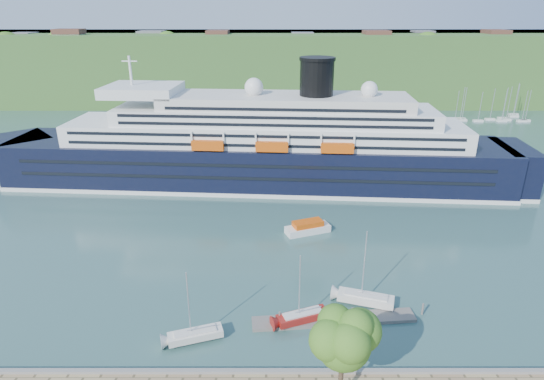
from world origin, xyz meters
The scene contains 10 objects.
ground centered at (0.00, 0.00, 0.00)m, with size 400.00×400.00×0.00m, color #305652.
far_hillside centered at (0.00, 145.00, 12.00)m, with size 400.00×50.00×24.00m, color #385A24.
quay_coping centered at (0.00, -0.20, 1.15)m, with size 220.00×0.50×0.30m, color slate.
cruise_ship centered at (-4.32, 51.52, 12.24)m, with size 109.03×15.88×24.48m, color black, non-canonical shape.
promenade_tree centered at (4.82, -3.48, 6.10)m, with size 6.16×6.16×10.20m, color #2F6119, non-canonical shape.
floating_pontoon centered at (5.94, 8.58, 0.20)m, with size 18.32×2.24×0.41m, color slate, non-canonical shape.
sailboat_white_near centered at (-9.00, 5.25, 4.06)m, with size 6.29×1.75×8.12m, color silver, non-canonical shape.
sailboat_red centered at (2.39, 8.28, 4.13)m, with size 6.39×1.77×8.25m, color maroon, non-canonical shape.
sailboat_white_far centered at (9.98, 11.48, 4.61)m, with size 7.14×1.98×9.23m, color silver, non-canonical shape.
tender_launch centered at (4.57, 30.13, 0.97)m, with size 7.01×2.40×1.94m, color #CA4B0B, non-canonical shape.
Camera 1 is at (-0.99, -33.07, 32.58)m, focal length 30.00 mm.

